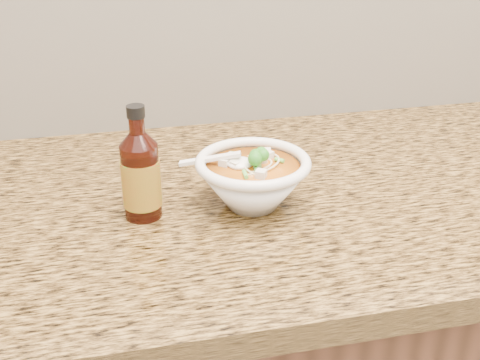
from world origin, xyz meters
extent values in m
cube|color=olive|center=(0.00, 1.68, 0.88)|extent=(4.00, 0.68, 0.04)
cylinder|color=white|center=(-0.18, 1.62, 0.90)|extent=(0.07, 0.07, 0.01)
torus|color=white|center=(-0.18, 1.62, 0.97)|extent=(0.18, 0.18, 0.02)
torus|color=beige|center=(-0.17, 1.62, 0.97)|extent=(0.09, 0.09, 0.00)
torus|color=beige|center=(-0.18, 1.62, 0.96)|extent=(0.09, 0.09, 0.00)
torus|color=beige|center=(-0.19, 1.63, 0.96)|extent=(0.11, 0.11, 0.00)
torus|color=beige|center=(-0.19, 1.62, 0.96)|extent=(0.06, 0.06, 0.00)
torus|color=beige|center=(-0.18, 1.63, 0.96)|extent=(0.05, 0.05, 0.00)
torus|color=beige|center=(-0.17, 1.61, 0.96)|extent=(0.08, 0.08, 0.00)
torus|color=beige|center=(-0.17, 1.62, 0.96)|extent=(0.09, 0.09, 0.00)
cube|color=silver|center=(-0.14, 1.63, 0.97)|extent=(0.02, 0.02, 0.01)
cube|color=silver|center=(-0.18, 1.57, 0.97)|extent=(0.02, 0.02, 0.01)
cube|color=silver|center=(-0.18, 1.57, 0.97)|extent=(0.02, 0.02, 0.01)
cube|color=silver|center=(-0.21, 1.63, 0.97)|extent=(0.02, 0.02, 0.02)
cube|color=silver|center=(-0.14, 1.59, 0.97)|extent=(0.02, 0.02, 0.01)
cube|color=silver|center=(-0.21, 1.64, 0.97)|extent=(0.01, 0.01, 0.01)
cube|color=silver|center=(-0.21, 1.63, 0.97)|extent=(0.02, 0.02, 0.01)
cube|color=silver|center=(-0.20, 1.63, 0.97)|extent=(0.01, 0.01, 0.01)
cube|color=silver|center=(-0.15, 1.66, 0.97)|extent=(0.02, 0.02, 0.01)
cube|color=silver|center=(-0.21, 1.64, 0.97)|extent=(0.02, 0.02, 0.01)
ellipsoid|color=#196014|center=(-0.18, 1.61, 0.98)|extent=(0.03, 0.03, 0.03)
cylinder|color=#63C84D|center=(-0.22, 1.61, 0.97)|extent=(0.02, 0.02, 0.01)
cylinder|color=#63C84D|center=(-0.13, 1.62, 0.97)|extent=(0.02, 0.02, 0.01)
cylinder|color=#63C84D|center=(-0.15, 1.65, 0.97)|extent=(0.02, 0.01, 0.01)
cylinder|color=#63C84D|center=(-0.15, 1.65, 0.97)|extent=(0.01, 0.02, 0.01)
cylinder|color=#63C84D|center=(-0.16, 1.63, 0.97)|extent=(0.02, 0.02, 0.01)
cylinder|color=#63C84D|center=(-0.22, 1.64, 0.97)|extent=(0.02, 0.01, 0.01)
ellipsoid|color=white|center=(-0.20, 1.63, 0.97)|extent=(0.04, 0.04, 0.01)
cube|color=white|center=(-0.24, 1.64, 0.98)|extent=(0.09, 0.04, 0.03)
cylinder|color=#3C0F08|center=(-0.35, 1.62, 0.96)|extent=(0.06, 0.06, 0.11)
cylinder|color=#3C0F08|center=(-0.35, 1.62, 1.04)|extent=(0.02, 0.02, 0.02)
cylinder|color=black|center=(-0.35, 1.62, 1.06)|extent=(0.03, 0.03, 0.02)
cylinder|color=red|center=(-0.35, 1.62, 0.95)|extent=(0.06, 0.06, 0.07)
camera|label=1|loc=(-0.38, 0.83, 1.35)|focal=45.00mm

